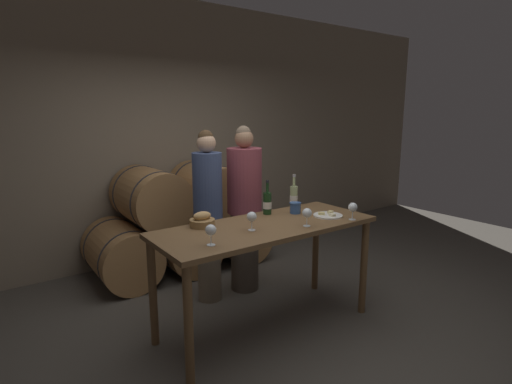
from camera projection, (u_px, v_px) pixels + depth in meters
The scene contains 15 objects.
ground_plane at pixel (266, 326), 3.50m from camera, with size 10.00×10.00×0.00m, color #4C473F.
stone_wall_back at pixel (158, 132), 4.97m from camera, with size 10.00×0.12×3.20m.
barrel_stack at pixel (181, 223), 4.71m from camera, with size 2.09×0.92×1.24m.
tasting_table at pixel (266, 238), 3.34m from camera, with size 1.90×0.75×0.93m.
person_left at pixel (208, 215), 3.84m from camera, with size 0.28×0.28×1.68m.
person_right at pixel (244, 209), 4.09m from camera, with size 0.35×0.35×1.71m.
wine_bottle_red at pixel (267, 203), 3.63m from camera, with size 0.08×0.08×0.31m.
wine_bottle_white at pixel (294, 196), 3.88m from camera, with size 0.08×0.08×0.32m.
blue_crock at pixel (295, 207), 3.67m from camera, with size 0.11×0.11×0.10m.
bread_basket at pixel (202, 221), 3.25m from camera, with size 0.21×0.21×0.12m.
cheese_plate at pixel (328, 215), 3.57m from camera, with size 0.26×0.26×0.04m.
wine_glass_far_left at pixel (211, 230), 2.78m from camera, with size 0.08×0.08×0.15m.
wine_glass_left at pixel (252, 217), 3.13m from camera, with size 0.08×0.08×0.15m.
wine_glass_center at pixel (307, 213), 3.24m from camera, with size 0.08×0.08×0.15m.
wine_glass_right at pixel (353, 208), 3.43m from camera, with size 0.08×0.08×0.15m.
Camera 1 is at (-1.94, -2.54, 1.85)m, focal length 28.00 mm.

